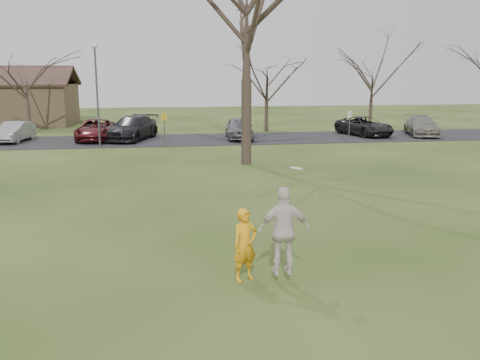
% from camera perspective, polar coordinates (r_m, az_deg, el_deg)
% --- Properties ---
extents(ground, '(120.00, 120.00, 0.00)m').
position_cam_1_polar(ground, '(11.49, 3.08, -11.42)').
color(ground, '#1E380F').
rests_on(ground, ground).
extents(parking_strip, '(62.00, 6.50, 0.04)m').
position_cam_1_polar(parking_strip, '(35.69, -5.12, 4.47)').
color(parking_strip, black).
rests_on(parking_strip, ground).
extents(player_defender, '(0.70, 0.59, 1.63)m').
position_cam_1_polar(player_defender, '(11.42, 0.55, -7.16)').
color(player_defender, orange).
rests_on(player_defender, ground).
extents(car_1, '(1.97, 4.16, 1.32)m').
position_cam_1_polar(car_1, '(37.35, -23.61, 4.91)').
color(car_1, gray).
rests_on(car_1, parking_strip).
extents(car_2, '(2.43, 5.09, 1.40)m').
position_cam_1_polar(car_2, '(36.38, -15.60, 5.37)').
color(car_2, '#4F1217').
rests_on(car_2, parking_strip).
extents(car_3, '(3.93, 5.89, 1.59)m').
position_cam_1_polar(car_3, '(36.04, -11.83, 5.64)').
color(car_3, black).
rests_on(car_3, parking_strip).
extents(car_4, '(2.03, 4.46, 1.48)m').
position_cam_1_polar(car_4, '(35.79, -0.11, 5.77)').
color(car_4, slate).
rests_on(car_4, parking_strip).
extents(car_6, '(3.45, 5.30, 1.36)m').
position_cam_1_polar(car_6, '(38.80, 13.55, 5.82)').
color(car_6, black).
rests_on(car_6, parking_strip).
extents(car_7, '(3.12, 5.06, 1.37)m').
position_cam_1_polar(car_7, '(39.96, 19.43, 5.65)').
color(car_7, slate).
rests_on(car_7, parking_strip).
extents(catching_play, '(1.16, 0.52, 2.36)m').
position_cam_1_polar(catching_play, '(11.17, 4.91, -5.61)').
color(catching_play, beige).
rests_on(catching_play, ground).
extents(lamp_post, '(0.34, 0.34, 6.27)m').
position_cam_1_polar(lamp_post, '(33.06, -15.57, 10.39)').
color(lamp_post, '#47474C').
rests_on(lamp_post, ground).
extents(sign_yellow, '(0.35, 0.35, 2.08)m').
position_cam_1_polar(sign_yellow, '(32.48, -8.36, 6.22)').
color(sign_yellow, '#47474C').
rests_on(sign_yellow, ground).
extents(sign_white, '(0.35, 0.35, 2.08)m').
position_cam_1_polar(sign_white, '(34.70, 11.99, 6.43)').
color(sign_white, '#47474C').
rests_on(sign_white, ground).
extents(big_tree, '(9.00, 9.00, 14.00)m').
position_cam_1_polar(big_tree, '(25.80, 0.73, 17.28)').
color(big_tree, '#352821').
rests_on(big_tree, ground).
extents(small_tree_row, '(55.00, 5.90, 8.50)m').
position_cam_1_polar(small_tree_row, '(40.93, 0.57, 10.89)').
color(small_tree_row, '#352821').
rests_on(small_tree_row, ground).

